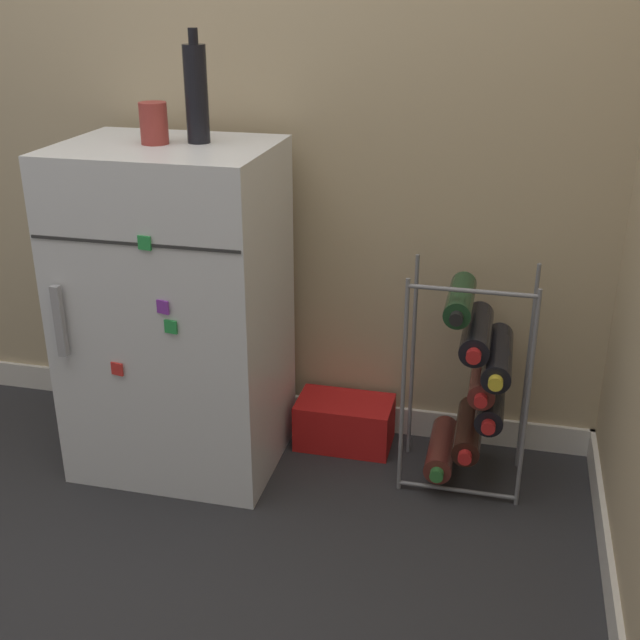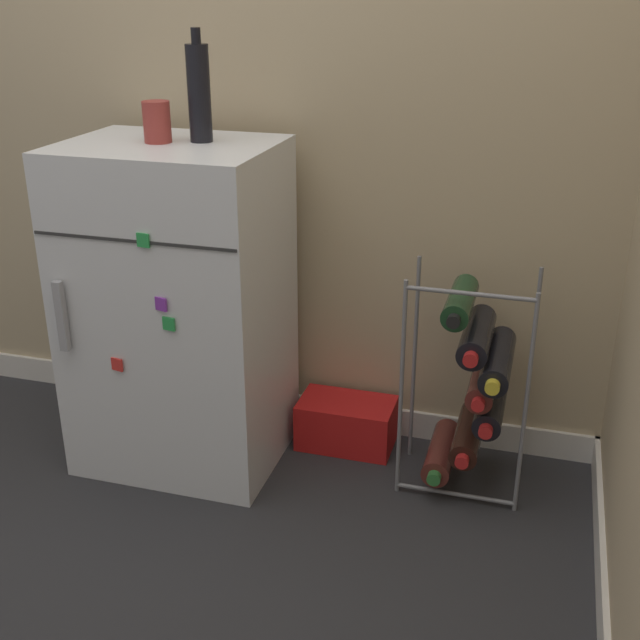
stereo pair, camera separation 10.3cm
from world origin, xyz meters
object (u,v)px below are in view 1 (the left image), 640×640
object	(u,v)px
soda_box	(345,422)
fridge_top_cup	(154,123)
mini_fridge	(177,312)
fridge_top_bottle	(196,93)
wine_rack	(474,381)

from	to	relation	value
soda_box	fridge_top_cup	distance (m)	1.07
mini_fridge	fridge_top_cup	bearing A→B (deg)	170.32
mini_fridge	fridge_top_bottle	world-z (taller)	fridge_top_bottle
wine_rack	soda_box	xyz separation A→B (m)	(-0.39, 0.11, -0.25)
wine_rack	fridge_top_cup	size ratio (longest dim) A/B	5.97
wine_rack	fridge_top_cup	bearing A→B (deg)	-175.79
fridge_top_cup	mini_fridge	bearing A→B (deg)	-9.68
wine_rack	soda_box	distance (m)	0.48
mini_fridge	wine_rack	size ratio (longest dim) A/B	1.48
wine_rack	fridge_top_cup	xyz separation A→B (m)	(-0.88, -0.07, 0.69)
mini_fridge	fridge_top_bottle	xyz separation A→B (m)	(0.08, 0.05, 0.61)
fridge_top_cup	fridge_top_bottle	world-z (taller)	fridge_top_bottle
fridge_top_cup	fridge_top_bottle	distance (m)	0.14
fridge_top_cup	fridge_top_bottle	bearing A→B (deg)	22.28
mini_fridge	soda_box	world-z (taller)	mini_fridge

